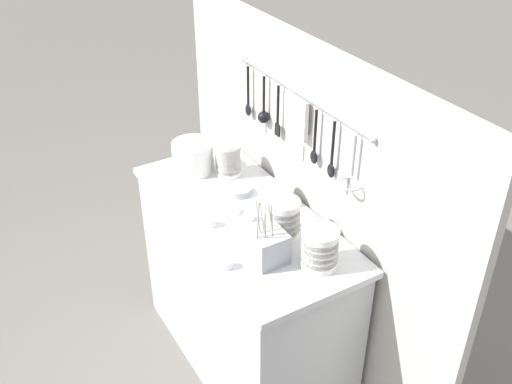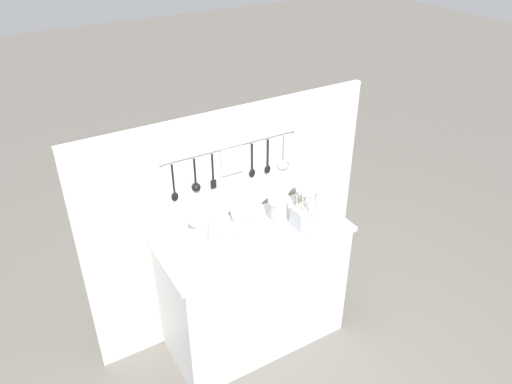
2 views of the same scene
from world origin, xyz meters
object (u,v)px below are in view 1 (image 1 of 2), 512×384
Objects in this scene: bowl_stack_short_front at (284,218)px; cutlery_caddy at (268,246)px; cup_edge_near at (235,210)px; cup_edge_far at (250,216)px; cup_centre at (211,222)px; bowl_stack_back_corner at (320,248)px; steel_mixing_bowl at (240,191)px; plate_stack at (193,157)px; bowl_stack_nested_right at (277,194)px; bowl_stack_tall_left at (228,158)px; cup_back_right at (227,264)px.

cutlery_caddy is (0.10, -0.14, -0.02)m from bowl_stack_short_front.
cup_edge_far is at bearing 24.83° from cup_edge_near.
cup_centre is at bearing -105.51° from cup_edge_far.
bowl_stack_short_front is at bearing 22.56° from cup_edge_near.
steel_mixing_bowl is (-0.59, -0.01, -0.07)m from bowl_stack_back_corner.
cup_centre is at bearing -16.79° from plate_stack.
bowl_stack_nested_right is at bearing 91.66° from cup_centre.
bowl_stack_tall_left is 0.33m from bowl_stack_nested_right.
bowl_stack_back_corner is 0.48m from cup_edge_near.
cutlery_caddy is at bearing -37.55° from bowl_stack_nested_right.
cup_centre is (0.15, -0.23, 0.00)m from steel_mixing_bowl.
cup_back_right is at bearing -34.90° from steel_mixing_bowl.
bowl_stack_tall_left reaches higher than bowl_stack_nested_right.
plate_stack is 0.48m from cup_centre.
cutlery_caddy is 0.17m from cup_back_right.
bowl_stack_tall_left is 3.91× the size of cup_edge_near.
cup_edge_far is 1.00× the size of cup_centre.
cup_back_right is at bearing -14.43° from cup_centre.
cutlery_caddy reaches higher than bowl_stack_nested_right.
bowl_stack_short_front is (-0.23, -0.01, 0.00)m from bowl_stack_back_corner.
bowl_stack_tall_left is 0.40m from cup_edge_far.
bowl_stack_nested_right reaches higher than cup_edge_far.
cup_centre reaches higher than steel_mixing_bowl.
plate_stack is 0.70× the size of cutlery_caddy.
bowl_stack_back_corner is 3.78× the size of cup_edge_far.
plate_stack is 0.50m from cup_edge_far.
cup_centre is (-0.44, -0.24, -0.07)m from bowl_stack_back_corner.
cup_edge_far and cup_edge_near have the same top height.
bowl_stack_nested_right is at bearing 153.80° from bowl_stack_short_front.
bowl_stack_back_corner is (0.77, -0.02, -0.00)m from bowl_stack_tall_left.
cup_edge_near and cup_centre have the same top height.
cup_back_right is (0.23, -0.23, 0.00)m from cup_edge_far.
cutlery_caddy is at bearing -3.63° from plate_stack.
bowl_stack_short_front reaches higher than cup_edge_far.
cup_edge_far is 0.08m from cup_edge_near.
cutlery_caddy reaches higher than steel_mixing_bowl.
bowl_stack_short_front is at bearing 0.24° from steel_mixing_bowl.
bowl_stack_nested_right is at bearing 167.99° from bowl_stack_back_corner.
bowl_stack_short_front is 0.31m from cup_back_right.
steel_mixing_bowl is (-0.14, -0.11, -0.03)m from bowl_stack_nested_right.
cutlery_caddy reaches higher than bowl_stack_short_front.
bowl_stack_nested_right is (-0.45, 0.10, -0.04)m from bowl_stack_back_corner.
steel_mixing_bowl is at bearing -179.76° from bowl_stack_short_front.
plate_stack is at bearing -172.19° from bowl_stack_short_front.
bowl_stack_nested_right is at bearing 85.73° from cup_edge_near.
bowl_stack_tall_left is 0.34m from cup_edge_near.
bowl_stack_short_front is at bearing 126.40° from cutlery_caddy.
cutlery_caddy is 6.32× the size of cup_back_right.
cup_centre is (0.45, -0.14, -0.05)m from plate_stack.
bowl_stack_tall_left is at bearing 168.17° from steel_mixing_bowl.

